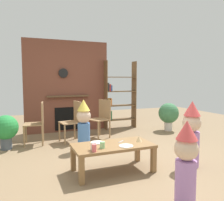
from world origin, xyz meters
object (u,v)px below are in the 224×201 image
at_px(paper_cup_center, 102,145).
at_px(child_with_cone_hat, 186,161).
at_px(potted_plant_short, 6,129).
at_px(potted_plant_tall, 169,114).
at_px(birthday_cake_slice, 139,139).
at_px(paper_cup_near_right, 93,146).
at_px(paper_plate_front, 97,142).
at_px(dining_chair_right, 102,116).
at_px(dining_chair_middle, 74,119).
at_px(paper_cup_near_left, 94,148).
at_px(child_by_the_chairs, 84,123).
at_px(dining_chair_left, 38,121).
at_px(bookshelf, 118,98).
at_px(child_in_pink, 191,132).
at_px(coffee_table, 113,148).
at_px(paper_plate_rear, 126,146).

distance_m(paper_cup_center, child_with_cone_hat, 1.19).
height_order(child_with_cone_hat, potted_plant_short, child_with_cone_hat).
bearing_deg(potted_plant_tall, child_with_cone_hat, -123.14).
height_order(paper_cup_center, birthday_cake_slice, paper_cup_center).
bearing_deg(birthday_cake_slice, paper_cup_near_right, -170.20).
height_order(paper_plate_front, dining_chair_right, dining_chair_right).
bearing_deg(dining_chair_middle, paper_cup_near_left, 75.96).
xyz_separation_m(paper_cup_near_left, child_by_the_chairs, (0.23, 1.41, 0.06)).
xyz_separation_m(paper_cup_center, dining_chair_right, (0.74, 2.12, 0.05)).
bearing_deg(dining_chair_left, child_with_cone_hat, 120.19).
bearing_deg(birthday_cake_slice, paper_plate_front, 164.16).
distance_m(paper_cup_near_left, child_with_cone_hat, 1.19).
xyz_separation_m(bookshelf, birthday_cake_slice, (-0.86, -2.81, -0.42)).
distance_m(paper_cup_near_right, dining_chair_right, 2.32).
height_order(dining_chair_left, dining_chair_right, same).
bearing_deg(bookshelf, child_by_the_chairs, -131.42).
xyz_separation_m(bookshelf, paper_plate_front, (-1.49, -2.63, -0.45)).
relative_size(child_with_cone_hat, child_by_the_chairs, 0.94).
xyz_separation_m(paper_cup_near_left, potted_plant_tall, (2.81, 2.23, -0.01)).
bearing_deg(child_in_pink, bookshelf, -78.38).
height_order(bookshelf, dining_chair_middle, bookshelf).
bearing_deg(potted_plant_short, dining_chair_middle, 2.41).
xyz_separation_m(paper_cup_center, dining_chair_left, (-0.72, 2.06, 0.05)).
bearing_deg(paper_plate_front, coffee_table, -40.68).
height_order(paper_plate_rear, potted_plant_short, potted_plant_short).
relative_size(paper_cup_near_left, dining_chair_left, 0.11).
bearing_deg(paper_plate_front, potted_plant_short, 129.76).
relative_size(birthday_cake_slice, potted_plant_tall, 0.13).
relative_size(child_with_cone_hat, child_in_pink, 0.90).
xyz_separation_m(child_by_the_chairs, potted_plant_short, (-1.42, 0.62, -0.12)).
xyz_separation_m(paper_plate_rear, child_with_cone_hat, (0.25, -0.99, 0.08)).
bearing_deg(dining_chair_right, paper_plate_front, 45.91).
height_order(coffee_table, dining_chair_left, dining_chair_left).
distance_m(coffee_table, paper_plate_rear, 0.22).
distance_m(paper_plate_front, child_by_the_chairs, 1.02).
xyz_separation_m(bookshelf, potted_plant_tall, (1.15, -0.80, -0.42)).
distance_m(child_with_cone_hat, dining_chair_right, 3.15).
relative_size(dining_chair_left, dining_chair_right, 1.00).
distance_m(coffee_table, paper_cup_near_left, 0.45).
bearing_deg(birthday_cake_slice, potted_plant_short, 137.62).
relative_size(child_by_the_chairs, dining_chair_left, 1.11).
relative_size(paper_plate_rear, dining_chair_middle, 0.23).
bearing_deg(potted_plant_short, paper_plate_rear, -49.26).
xyz_separation_m(paper_plate_front, child_by_the_chairs, (0.06, 1.01, 0.11)).
distance_m(child_with_cone_hat, child_by_the_chairs, 2.39).
bearing_deg(potted_plant_short, dining_chair_right, 5.25).
xyz_separation_m(paper_cup_center, dining_chair_middle, (0.03, 1.98, 0.05)).
bearing_deg(child_in_pink, dining_chair_left, -33.00).
bearing_deg(paper_cup_near_right, potted_plant_tall, 37.47).
distance_m(coffee_table, dining_chair_right, 2.07).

